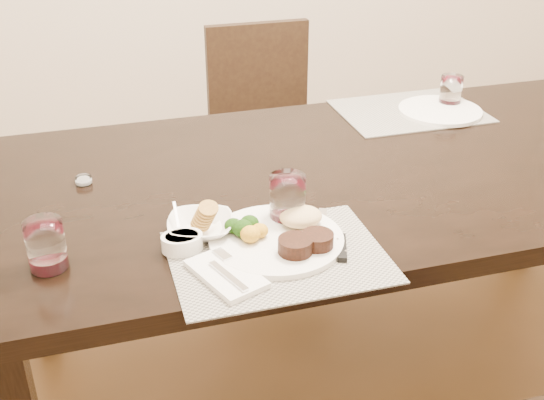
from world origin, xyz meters
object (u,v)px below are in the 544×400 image
object	(u,v)px
cracker_bowl	(200,226)
wine_glass_near	(287,201)
far_plate	(440,111)
steak_knife	(337,242)
chair_far	(265,126)
dinner_plate	(283,235)

from	to	relation	value
cracker_bowl	wine_glass_near	xyz separation A→B (m)	(0.21, 0.00, 0.03)
wine_glass_near	cracker_bowl	bearing A→B (deg)	180.00
wine_glass_near	far_plate	xyz separation A→B (m)	(0.69, 0.53, -0.05)
steak_knife	wine_glass_near	xyz separation A→B (m)	(-0.08, 0.13, 0.05)
chair_far	wine_glass_near	bearing A→B (deg)	-103.36
chair_far	steak_knife	world-z (taller)	chair_far
chair_far	dinner_plate	distance (m)	1.32
chair_far	dinner_plate	size ratio (longest dim) A/B	2.98
wine_glass_near	chair_far	bearing A→B (deg)	76.64
steak_knife	wine_glass_near	distance (m)	0.16
dinner_plate	steak_knife	size ratio (longest dim) A/B	1.26
steak_knife	far_plate	bearing A→B (deg)	66.74
dinner_plate	wine_glass_near	bearing A→B (deg)	82.84
cracker_bowl	chair_far	bearing A→B (deg)	67.48
far_plate	wine_glass_near	bearing A→B (deg)	-142.46
cracker_bowl	wine_glass_near	distance (m)	0.21
dinner_plate	cracker_bowl	world-z (taller)	cracker_bowl
chair_far	wine_glass_near	xyz separation A→B (m)	(-0.28, -1.17, 0.30)
chair_far	wine_glass_near	distance (m)	1.24
chair_far	steak_knife	bearing A→B (deg)	-98.86
dinner_plate	cracker_bowl	size ratio (longest dim) A/B	1.66
dinner_plate	far_plate	size ratio (longest dim) A/B	1.12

